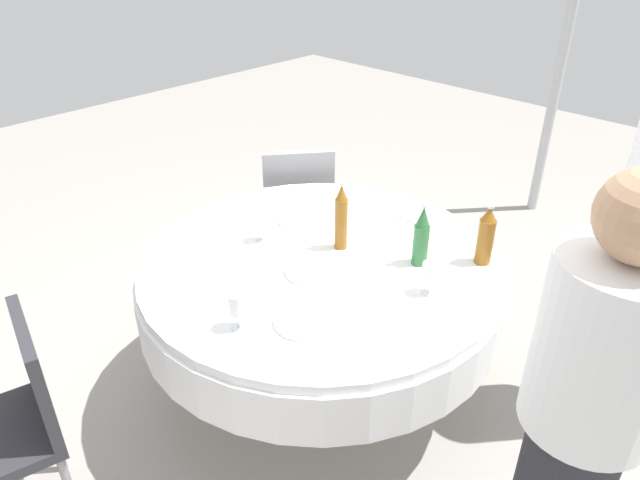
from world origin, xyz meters
The scene contains 19 objects.
ground_plane centered at (0.00, 0.00, 0.00)m, with size 10.00×10.00×0.00m, color gray.
dining_table centered at (0.00, 0.00, 0.60)m, with size 1.56×1.56×0.74m.
bottle_green_rear centered at (0.26, -0.32, 0.87)m, with size 0.07×0.07×0.28m.
bottle_amber_mid centered at (0.46, -0.51, 0.87)m, with size 0.07×0.07×0.27m.
bottle_amber_outer centered at (0.13, 0.00, 0.89)m, with size 0.06×0.06×0.31m.
wine_glass_near centered at (-0.07, 0.29, 0.83)m, with size 0.06×0.06×0.13m.
wine_glass_south centered at (-0.53, -0.12, 0.84)m, with size 0.07×0.07×0.15m.
wine_glass_front centered at (0.11, -0.48, 0.83)m, with size 0.07×0.07×0.13m.
plate_west centered at (-0.09, -0.05, 0.75)m, with size 0.23×0.23×0.02m.
plate_right centered at (0.17, 0.28, 0.75)m, with size 0.22×0.22×0.02m.
plate_east centered at (-0.34, -0.26, 0.75)m, with size 0.24×0.24×0.02m.
fork_mid centered at (0.10, -0.28, 0.74)m, with size 0.18×0.02×0.01m, color silver.
spoon_outer centered at (-0.11, -0.41, 0.74)m, with size 0.18×0.02×0.01m, color silver.
knife_near centered at (-0.29, 0.20, 0.74)m, with size 0.18×0.02×0.01m, color silver.
folded_napkin centered at (0.59, -0.06, 0.75)m, with size 0.12×0.12×0.02m, color white.
person_rear centered at (-0.23, -1.21, 0.83)m, with size 0.34×0.34×1.59m.
chair_front centered at (0.61, 0.78, 0.52)m, with size 0.56×0.56×0.87m.
chair_left centered at (-1.22, 0.29, 0.52)m, with size 0.48×0.48×0.87m.
tent_pole_main centered at (2.52, 0.16, 1.17)m, with size 0.07×0.07×2.35m, color #B2B5B7.
Camera 1 is at (-1.52, -1.48, 2.07)m, focal length 32.89 mm.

